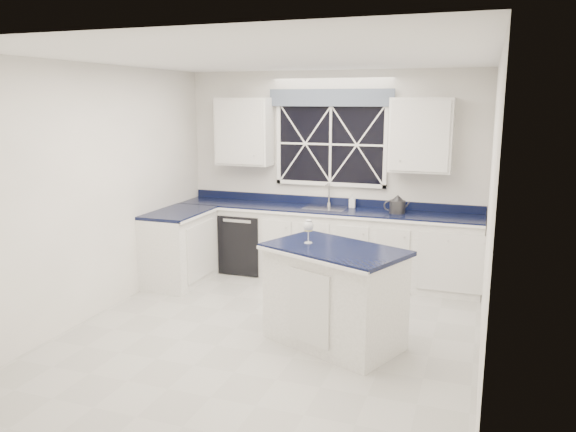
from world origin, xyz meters
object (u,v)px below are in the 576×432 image
at_px(faucet, 329,194).
at_px(kettle, 397,205).
at_px(soap_bottle, 352,201).
at_px(wine_glass, 308,227).
at_px(dishwasher, 247,241).
at_px(island, 334,296).

distance_m(faucet, kettle, 0.96).
bearing_deg(soap_bottle, faucet, 176.84).
height_order(kettle, wine_glass, wine_glass).
height_order(dishwasher, wine_glass, wine_glass).
relative_size(island, kettle, 4.62).
relative_size(faucet, kettle, 0.94).
relative_size(wine_glass, soap_bottle, 1.32).
height_order(faucet, island, faucet).
distance_m(island, soap_bottle, 2.22).
bearing_deg(kettle, soap_bottle, 151.97).
xyz_separation_m(dishwasher, kettle, (2.04, -0.01, 0.64)).
height_order(dishwasher, island, island).
height_order(island, wine_glass, wine_glass).
xyz_separation_m(wine_glass, soap_bottle, (-0.04, 2.05, -0.09)).
distance_m(faucet, wine_glass, 2.10).
relative_size(dishwasher, kettle, 2.54).
distance_m(dishwasher, wine_glass, 2.49).
distance_m(dishwasher, soap_bottle, 1.57).
relative_size(dishwasher, wine_glass, 3.57).
bearing_deg(soap_bottle, kettle, -17.17).
xyz_separation_m(kettle, soap_bottle, (-0.61, 0.19, -0.02)).
bearing_deg(island, kettle, 104.67).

